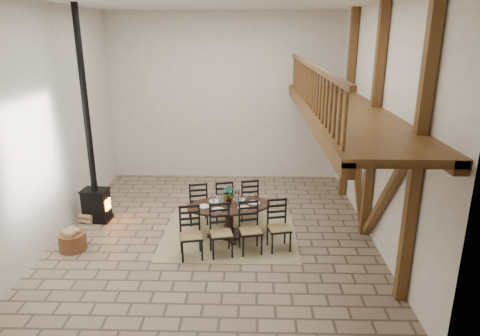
{
  "coord_description": "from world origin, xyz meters",
  "views": [
    {
      "loc": [
        0.79,
        -8.95,
        4.4
      ],
      "look_at": [
        0.54,
        0.4,
        1.42
      ],
      "focal_mm": 32.0,
      "sensor_mm": 36.0,
      "label": 1
    }
  ],
  "objects_px": {
    "wood_stove": "(93,176)",
    "dining_table": "(230,222)",
    "log_basket": "(73,241)",
    "log_stack": "(89,217)"
  },
  "relations": [
    {
      "from": "dining_table",
      "to": "log_basket",
      "type": "relative_size",
      "value": 4.33
    },
    {
      "from": "log_basket",
      "to": "wood_stove",
      "type": "bearing_deg",
      "value": 89.56
    },
    {
      "from": "log_basket",
      "to": "log_stack",
      "type": "xyz_separation_m",
      "value": [
        -0.17,
        1.38,
        -0.08
      ]
    },
    {
      "from": "dining_table",
      "to": "wood_stove",
      "type": "distance_m",
      "value": 3.47
    },
    {
      "from": "log_basket",
      "to": "log_stack",
      "type": "distance_m",
      "value": 1.4
    },
    {
      "from": "wood_stove",
      "to": "log_basket",
      "type": "xyz_separation_m",
      "value": [
        -0.01,
        -1.47,
        -0.93
      ]
    },
    {
      "from": "log_stack",
      "to": "wood_stove",
      "type": "bearing_deg",
      "value": 26.38
    },
    {
      "from": "wood_stove",
      "to": "dining_table",
      "type": "bearing_deg",
      "value": -9.57
    },
    {
      "from": "wood_stove",
      "to": "log_stack",
      "type": "distance_m",
      "value": 1.04
    },
    {
      "from": "wood_stove",
      "to": "log_stack",
      "type": "xyz_separation_m",
      "value": [
        -0.18,
        -0.09,
        -1.02
      ]
    }
  ]
}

